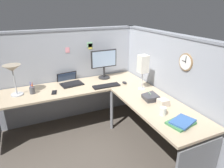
# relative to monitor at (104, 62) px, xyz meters

# --- Properties ---
(ground_plane) EXTENTS (6.80, 6.80, 0.00)m
(ground_plane) POSITION_rel_monitor_xyz_m (-0.23, -0.64, -1.02)
(ground_plane) COLOR #4C443D
(cubicle_wall_back) EXTENTS (2.57, 0.12, 1.58)m
(cubicle_wall_back) POSITION_rel_monitor_xyz_m (-0.60, 0.23, -0.23)
(cubicle_wall_back) COLOR #999EA8
(cubicle_wall_back) RESTS_ON ground
(cubicle_wall_right) EXTENTS (0.12, 2.37, 1.58)m
(cubicle_wall_right) POSITION_rel_monitor_xyz_m (0.64, -0.90, -0.23)
(cubicle_wall_right) COLOR #999EA8
(cubicle_wall_right) RESTS_ON ground
(desk) EXTENTS (2.35, 2.15, 0.73)m
(desk) POSITION_rel_monitor_xyz_m (-0.38, -0.69, -0.39)
(desk) COLOR tan
(desk) RESTS_ON ground
(monitor) EXTENTS (0.46, 0.20, 0.50)m
(monitor) POSITION_rel_monitor_xyz_m (0.00, 0.00, 0.00)
(monitor) COLOR #232326
(monitor) RESTS_ON desk
(laptop) EXTENTS (0.39, 0.42, 0.22)m
(laptop) POSITION_rel_monitor_xyz_m (-0.61, 0.02, -0.27)
(laptop) COLOR black
(laptop) RESTS_ON desk
(keyboard) EXTENTS (0.43, 0.15, 0.02)m
(keyboard) POSITION_rel_monitor_xyz_m (-0.12, -0.38, -0.28)
(keyboard) COLOR black
(keyboard) RESTS_ON desk
(computer_mouse) EXTENTS (0.06, 0.10, 0.03)m
(computer_mouse) POSITION_rel_monitor_xyz_m (0.20, -0.38, -0.28)
(computer_mouse) COLOR #232326
(computer_mouse) RESTS_ON desk
(desk_lamp_dome) EXTENTS (0.24, 0.24, 0.44)m
(desk_lamp_dome) POSITION_rel_monitor_xyz_m (-1.41, -0.14, 0.07)
(desk_lamp_dome) COLOR #B7BABF
(desk_lamp_dome) RESTS_ON desk
(pen_cup) EXTENTS (0.08, 0.08, 0.18)m
(pen_cup) POSITION_rel_monitor_xyz_m (-1.20, -0.18, -0.24)
(pen_cup) COLOR #4C4C51
(pen_cup) RESTS_ON desk
(cell_phone) EXTENTS (0.10, 0.16, 0.01)m
(cell_phone) POSITION_rel_monitor_xyz_m (-0.91, -0.28, -0.29)
(cell_phone) COLOR black
(cell_phone) RESTS_ON desk
(office_phone) EXTENTS (0.21, 0.23, 0.11)m
(office_phone) POSITION_rel_monitor_xyz_m (0.24, -1.07, -0.26)
(office_phone) COLOR #38383D
(office_phone) RESTS_ON desk
(book_stack) EXTENTS (0.33, 0.27, 0.04)m
(book_stack) POSITION_rel_monitor_xyz_m (0.21, -1.70, -0.27)
(book_stack) COLOR #3F7F4C
(book_stack) RESTS_ON desk
(desk_lamp_paper) EXTENTS (0.13, 0.13, 0.53)m
(desk_lamp_paper) POSITION_rel_monitor_xyz_m (0.34, -0.70, 0.09)
(desk_lamp_paper) COLOR #B7BABF
(desk_lamp_paper) RESTS_ON desk
(coffee_mug) EXTENTS (0.08, 0.08, 0.10)m
(coffee_mug) POSITION_rel_monitor_xyz_m (0.15, -1.46, -0.25)
(coffee_mug) COLOR silver
(coffee_mug) RESTS_ON desk
(tissue_box) EXTENTS (0.12, 0.12, 0.09)m
(tissue_box) POSITION_rel_monitor_xyz_m (0.29, -1.27, -0.25)
(tissue_box) COLOR beige
(tissue_box) RESTS_ON desk
(wall_clock) EXTENTS (0.04, 0.22, 0.22)m
(wall_clock) POSITION_rel_monitor_xyz_m (0.59, -1.27, 0.25)
(wall_clock) COLOR olive
(pinned_note_leftmost) EXTENTS (0.07, 0.00, 0.09)m
(pinned_note_leftmost) POSITION_rel_monitor_xyz_m (-0.57, 0.18, 0.22)
(pinned_note_leftmost) COLOR pink
(pinned_note_middle) EXTENTS (0.10, 0.00, 0.09)m
(pinned_note_middle) POSITION_rel_monitor_xyz_m (-0.19, 0.18, 0.28)
(pinned_note_middle) COLOR #8CCC99
(pinned_note_rightmost) EXTENTS (0.07, 0.00, 0.10)m
(pinned_note_rightmost) POSITION_rel_monitor_xyz_m (-0.18, 0.18, 0.25)
(pinned_note_rightmost) COLOR #EAD84C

